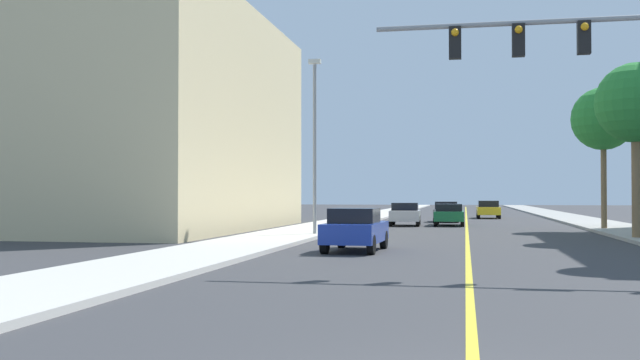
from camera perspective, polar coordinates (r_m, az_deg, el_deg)
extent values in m
plane|color=#38383A|center=(48.49, 11.52, -3.45)|extent=(192.00, 192.00, 0.00)
cube|color=beige|center=(49.16, 1.91, -3.35)|extent=(3.65, 168.00, 0.15)
cube|color=#9E9B93|center=(49.19, 21.13, -3.27)|extent=(3.65, 168.00, 0.15)
cube|color=yellow|center=(48.49, 11.52, -3.44)|extent=(0.16, 144.00, 0.01)
cube|color=beige|center=(42.81, -16.38, 4.35)|extent=(17.49, 21.81, 12.05)
cylinder|color=gray|center=(19.72, 18.13, 11.85)|extent=(9.15, 0.14, 0.14)
cube|color=black|center=(19.71, 20.16, 10.53)|extent=(0.32, 0.24, 0.84)
sphere|color=orange|center=(19.63, 20.22, 11.32)|extent=(0.20, 0.20, 0.20)
cube|color=black|center=(19.53, 15.43, 10.60)|extent=(0.32, 0.24, 0.84)
sphere|color=orange|center=(19.45, 15.45, 11.41)|extent=(0.20, 0.20, 0.20)
cube|color=black|center=(19.49, 10.64, 10.61)|extent=(0.32, 0.24, 0.84)
sphere|color=orange|center=(19.40, 10.63, 11.42)|extent=(0.20, 0.20, 0.20)
cylinder|color=gray|center=(33.19, -0.42, 2.47)|extent=(0.16, 0.16, 7.79)
cube|color=beige|center=(33.69, -0.42, 9.36)|extent=(0.56, 0.28, 0.20)
cylinder|color=brown|center=(32.97, 23.80, 0.74)|extent=(0.44, 0.44, 5.66)
sphere|color=#287F33|center=(33.19, 23.76, 5.63)|extent=(3.38, 3.38, 3.38)
cone|color=#287F33|center=(34.16, 23.50, 5.10)|extent=(1.59, 0.53, 1.73)
cone|color=#287F33|center=(32.90, 22.05, 5.33)|extent=(0.53, 1.85, 1.43)
cone|color=#287F33|center=(32.16, 23.85, 5.49)|extent=(1.58, 0.67, 1.51)
cylinder|color=brown|center=(41.42, 21.54, 0.50)|extent=(0.30, 0.30, 5.87)
sphere|color=#287F33|center=(41.61, 21.51, 4.54)|extent=(3.37, 3.37, 3.37)
cone|color=#287F33|center=(41.62, 22.91, 4.27)|extent=(0.61, 1.47, 1.39)
cone|color=#287F33|center=(42.58, 21.79, 4.14)|extent=(1.80, 1.09, 1.61)
cone|color=#287F33|center=(42.05, 20.27, 4.20)|extent=(1.25, 1.57, 1.69)
cone|color=#287F33|center=(40.88, 20.50, 4.35)|extent=(1.25, 1.69, 1.63)
cone|color=#287F33|center=(40.77, 22.34, 4.38)|extent=(1.57, 1.03, 1.76)
cube|color=#1E389E|center=(24.71, 2.83, -4.15)|extent=(1.87, 3.90, 0.66)
cube|color=black|center=(24.47, 2.74, -2.82)|extent=(1.59, 1.74, 0.50)
cylinder|color=black|center=(26.22, 1.73, -4.70)|extent=(0.24, 0.65, 0.64)
cylinder|color=black|center=(25.95, 5.07, -4.73)|extent=(0.24, 0.65, 0.64)
cylinder|color=black|center=(23.55, 0.37, -5.09)|extent=(0.24, 0.65, 0.64)
cylinder|color=black|center=(23.25, 4.08, -5.14)|extent=(0.24, 0.65, 0.64)
cube|color=#196638|center=(46.01, 10.19, -2.80)|extent=(1.83, 4.47, 0.59)
cube|color=black|center=(45.72, 10.19, -2.16)|extent=(1.60, 2.25, 0.45)
cylinder|color=black|center=(47.71, 9.26, -3.11)|extent=(0.22, 0.64, 0.64)
cylinder|color=black|center=(47.69, 11.19, -3.10)|extent=(0.22, 0.64, 0.64)
cylinder|color=black|center=(44.36, 9.13, -3.25)|extent=(0.22, 0.64, 0.64)
cylinder|color=black|center=(44.34, 11.20, -3.25)|extent=(0.22, 0.64, 0.64)
cube|color=#BCBCC1|center=(45.46, 6.76, -2.80)|extent=(1.97, 3.87, 0.64)
cube|color=black|center=(45.30, 6.75, -2.10)|extent=(1.67, 1.83, 0.47)
cylinder|color=black|center=(46.86, 5.83, -3.15)|extent=(0.24, 0.65, 0.64)
cylinder|color=black|center=(46.80, 7.82, -3.15)|extent=(0.24, 0.65, 0.64)
cylinder|color=black|center=(44.17, 5.63, -3.27)|extent=(0.24, 0.65, 0.64)
cylinder|color=black|center=(44.10, 7.74, -3.27)|extent=(0.24, 0.65, 0.64)
cube|color=gold|center=(61.08, 13.17, -2.38)|extent=(1.86, 4.24, 0.63)
cube|color=black|center=(61.13, 13.17, -1.84)|extent=(1.62, 2.19, 0.51)
cylinder|color=black|center=(62.62, 12.37, -2.64)|extent=(0.23, 0.64, 0.64)
cylinder|color=black|center=(62.68, 13.86, -2.63)|extent=(0.23, 0.64, 0.64)
cylinder|color=black|center=(59.50, 12.45, -2.71)|extent=(0.23, 0.64, 0.64)
cylinder|color=black|center=(59.56, 14.01, -2.71)|extent=(0.23, 0.64, 0.64)
cube|color=slate|center=(52.42, 9.96, -2.60)|extent=(1.79, 4.26, 0.61)
cube|color=black|center=(52.19, 9.96, -1.98)|extent=(1.56, 2.02, 0.52)
cylinder|color=black|center=(54.01, 9.17, -2.88)|extent=(0.23, 0.64, 0.64)
cylinder|color=black|center=(53.99, 10.81, -2.88)|extent=(0.23, 0.64, 0.64)
cylinder|color=black|center=(50.88, 9.07, -2.99)|extent=(0.23, 0.64, 0.64)
cylinder|color=black|center=(50.85, 10.81, -2.98)|extent=(0.23, 0.64, 0.64)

